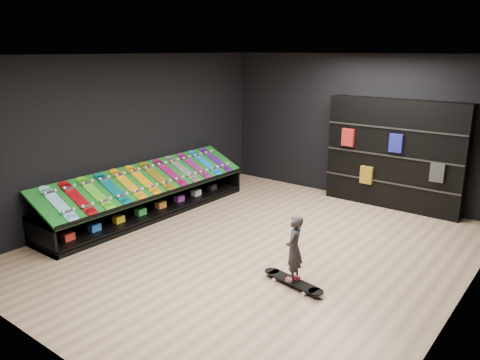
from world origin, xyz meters
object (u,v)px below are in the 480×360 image
Objects in this scene: back_shelving at (394,154)px; floor_skateboard at (293,283)px; child at (294,261)px; display_rack at (149,202)px.

back_shelving is 4.19m from floor_skateboard.
floor_skateboard is at bearing -87.26° from back_shelving.
floor_skateboard is at bearing 0.00° from child.
child is (0.00, 0.00, 0.32)m from floor_skateboard.
floor_skateboard is (3.68, -0.74, -0.20)m from display_rack.
child reaches higher than floor_skateboard.
display_rack is 4.88m from back_shelving.
display_rack is at bearing 178.15° from floor_skateboard.
child is (0.19, -4.06, -0.71)m from back_shelving.
back_shelving is at bearing 169.05° from child.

